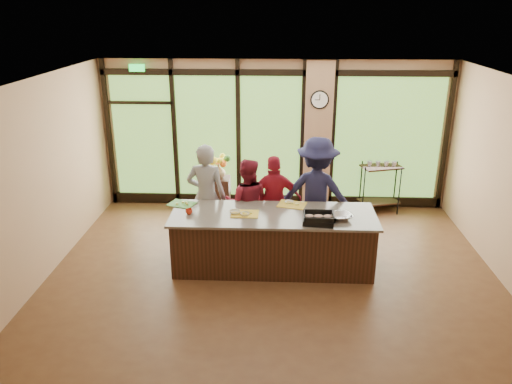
# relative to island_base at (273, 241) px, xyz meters

# --- Properties ---
(floor) EXTENTS (7.00, 7.00, 0.00)m
(floor) POSITION_rel_island_base_xyz_m (0.00, -0.30, -0.44)
(floor) COLOR #4F2F1B
(floor) RESTS_ON ground
(ceiling) EXTENTS (7.00, 7.00, 0.00)m
(ceiling) POSITION_rel_island_base_xyz_m (0.00, -0.30, 2.56)
(ceiling) COLOR silver
(ceiling) RESTS_ON back_wall
(back_wall) EXTENTS (7.00, 0.00, 7.00)m
(back_wall) POSITION_rel_island_base_xyz_m (0.00, 2.70, 1.06)
(back_wall) COLOR tan
(back_wall) RESTS_ON floor
(left_wall) EXTENTS (0.00, 6.00, 6.00)m
(left_wall) POSITION_rel_island_base_xyz_m (-3.50, -0.30, 1.06)
(left_wall) COLOR tan
(left_wall) RESTS_ON floor
(window_wall) EXTENTS (6.90, 0.12, 3.00)m
(window_wall) POSITION_rel_island_base_xyz_m (0.16, 2.65, 0.95)
(window_wall) COLOR tan
(window_wall) RESTS_ON floor
(island_base) EXTENTS (3.10, 1.00, 0.88)m
(island_base) POSITION_rel_island_base_xyz_m (0.00, 0.00, 0.00)
(island_base) COLOR #321910
(island_base) RESTS_ON floor
(countertop) EXTENTS (3.20, 1.10, 0.04)m
(countertop) POSITION_rel_island_base_xyz_m (0.00, 0.00, 0.46)
(countertop) COLOR slate
(countertop) RESTS_ON island_base
(wall_clock) EXTENTS (0.36, 0.04, 0.36)m
(wall_clock) POSITION_rel_island_base_xyz_m (0.85, 2.57, 1.81)
(wall_clock) COLOR black
(wall_clock) RESTS_ON window_wall
(cook_left) EXTENTS (0.70, 0.49, 1.84)m
(cook_left) POSITION_rel_island_base_xyz_m (-1.15, 0.71, 0.48)
(cook_left) COLOR gray
(cook_left) RESTS_ON floor
(cook_midleft) EXTENTS (0.79, 0.63, 1.58)m
(cook_midleft) POSITION_rel_island_base_xyz_m (-0.46, 0.73, 0.35)
(cook_midleft) COLOR maroon
(cook_midleft) RESTS_ON floor
(cook_midright) EXTENTS (0.99, 0.53, 1.62)m
(cook_midright) POSITION_rel_island_base_xyz_m (0.01, 0.81, 0.37)
(cook_midright) COLOR maroon
(cook_midright) RESTS_ON floor
(cook_right) EXTENTS (1.39, 1.00, 1.94)m
(cook_right) POSITION_rel_island_base_xyz_m (0.73, 0.82, 0.53)
(cook_right) COLOR #1A1A39
(cook_right) RESTS_ON floor
(roasting_pan) EXTENTS (0.50, 0.41, 0.08)m
(roasting_pan) POSITION_rel_island_base_xyz_m (0.68, -0.32, 0.52)
(roasting_pan) COLOR black
(roasting_pan) RESTS_ON countertop
(mixing_bowl) EXTENTS (0.40, 0.40, 0.08)m
(mixing_bowl) POSITION_rel_island_base_xyz_m (1.03, -0.15, 0.52)
(mixing_bowl) COLOR silver
(mixing_bowl) RESTS_ON countertop
(cutting_board_left) EXTENTS (0.49, 0.43, 0.01)m
(cutting_board_left) POSITION_rel_island_base_xyz_m (-1.50, 0.33, 0.49)
(cutting_board_left) COLOR #438B32
(cutting_board_left) RESTS_ON countertop
(cutting_board_center) EXTENTS (0.42, 0.32, 0.01)m
(cutting_board_center) POSITION_rel_island_base_xyz_m (-0.44, -0.04, 0.49)
(cutting_board_center) COLOR gold
(cutting_board_center) RESTS_ON countertop
(cutting_board_right) EXTENTS (0.51, 0.43, 0.01)m
(cutting_board_right) POSITION_rel_island_base_xyz_m (0.30, 0.38, 0.49)
(cutting_board_right) COLOR gold
(cutting_board_right) RESTS_ON countertop
(prep_bowl_near) EXTENTS (0.18, 0.18, 0.05)m
(prep_bowl_near) POSITION_rel_island_base_xyz_m (-0.60, -0.03, 0.51)
(prep_bowl_near) COLOR white
(prep_bowl_near) RESTS_ON countertop
(prep_bowl_mid) EXTENTS (0.20, 0.20, 0.05)m
(prep_bowl_mid) POSITION_rel_island_base_xyz_m (-0.44, -0.09, 0.50)
(prep_bowl_mid) COLOR white
(prep_bowl_mid) RESTS_ON countertop
(prep_bowl_far) EXTENTS (0.18, 0.18, 0.03)m
(prep_bowl_far) POSITION_rel_island_base_xyz_m (0.25, 0.46, 0.50)
(prep_bowl_far) COLOR white
(prep_bowl_far) RESTS_ON countertop
(red_ramekin) EXTENTS (0.11, 0.11, 0.08)m
(red_ramekin) POSITION_rel_island_base_xyz_m (-1.31, -0.07, 0.52)
(red_ramekin) COLOR red
(red_ramekin) RESTS_ON countertop
(flower_stand) EXTENTS (0.42, 0.42, 0.84)m
(flower_stand) POSITION_rel_island_base_xyz_m (-1.08, 1.91, -0.02)
(flower_stand) COLOR #321910
(flower_stand) RESTS_ON floor
(flower_vase) EXTENTS (0.33, 0.33, 0.27)m
(flower_vase) POSITION_rel_island_base_xyz_m (-1.08, 1.91, 0.54)
(flower_vase) COLOR #967D52
(flower_vase) RESTS_ON flower_stand
(bar_cart) EXTENTS (0.87, 0.64, 1.06)m
(bar_cart) POSITION_rel_island_base_xyz_m (2.13, 2.45, 0.19)
(bar_cart) COLOR #321910
(bar_cart) RESTS_ON floor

